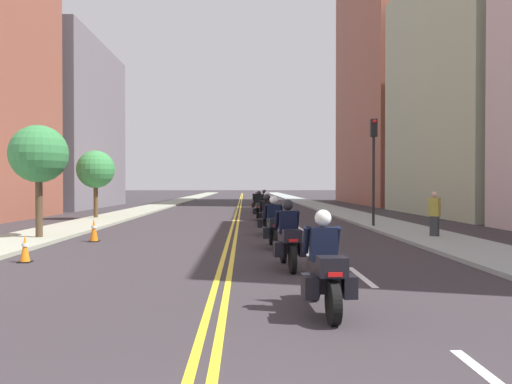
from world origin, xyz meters
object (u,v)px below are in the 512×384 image
(motorcycle_5, at_px, (259,208))
(motorcycle_1, at_px, (288,240))
(motorcycle_3, at_px, (267,219))
(street_tree_0, at_px, (96,170))
(motorcycle_0, at_px, (324,271))
(street_tree_1, at_px, (39,155))
(traffic_cone_2, at_px, (25,249))
(pedestrian_0, at_px, (435,215))
(motorcycle_4, at_px, (267,212))
(motorcycle_6, at_px, (264,205))
(traffic_cone_0, at_px, (94,230))
(traffic_light_near, at_px, (374,153))
(motorcycle_7, at_px, (257,203))
(motorcycle_2, at_px, (274,227))

(motorcycle_5, bearing_deg, motorcycle_1, -92.23)
(motorcycle_3, distance_m, street_tree_0, 13.13)
(motorcycle_0, relative_size, motorcycle_1, 0.99)
(street_tree_1, bearing_deg, traffic_cone_2, -71.62)
(motorcycle_1, relative_size, street_tree_1, 0.54)
(pedestrian_0, bearing_deg, traffic_cone_2, -112.50)
(traffic_cone_2, bearing_deg, pedestrian_0, 22.53)
(motorcycle_0, height_order, pedestrian_0, pedestrian_0)
(motorcycle_4, distance_m, street_tree_1, 10.33)
(motorcycle_6, distance_m, pedestrian_0, 14.63)
(traffic_cone_0, height_order, pedestrian_0, pedestrian_0)
(motorcycle_0, height_order, street_tree_1, street_tree_1)
(traffic_cone_0, distance_m, traffic_cone_2, 4.67)
(traffic_cone_0, xyz_separation_m, traffic_light_near, (11.01, 5.14, 3.00))
(motorcycle_6, distance_m, street_tree_0, 10.26)
(motorcycle_1, bearing_deg, motorcycle_6, 86.12)
(motorcycle_0, height_order, motorcycle_1, motorcycle_1)
(motorcycle_0, xyz_separation_m, motorcycle_1, (-0.19, 4.08, 0.03))
(motorcycle_7, bearing_deg, traffic_light_near, -71.37)
(motorcycle_4, bearing_deg, traffic_cone_0, -132.77)
(traffic_cone_0, bearing_deg, motorcycle_3, 19.48)
(motorcycle_0, bearing_deg, street_tree_1, 127.27)
(traffic_cone_0, bearing_deg, street_tree_1, 168.28)
(street_tree_0, height_order, street_tree_1, street_tree_1)
(motorcycle_2, bearing_deg, traffic_cone_0, 160.73)
(traffic_cone_2, bearing_deg, motorcycle_2, 23.33)
(motorcycle_1, relative_size, motorcycle_7, 0.99)
(motorcycle_5, relative_size, traffic_cone_2, 3.27)
(traffic_cone_2, height_order, street_tree_1, street_tree_1)
(motorcycle_0, relative_size, motorcycle_6, 0.97)
(motorcycle_3, relative_size, motorcycle_5, 0.97)
(motorcycle_7, xyz_separation_m, traffic_cone_0, (-6.07, -18.67, -0.26))
(motorcycle_7, distance_m, traffic_cone_2, 24.20)
(motorcycle_3, distance_m, motorcycle_6, 11.85)
(motorcycle_1, xyz_separation_m, motorcycle_3, (-0.14, 7.91, -0.02))
(motorcycle_5, distance_m, street_tree_0, 9.47)
(motorcycle_5, bearing_deg, motorcycle_6, 79.96)
(pedestrian_0, height_order, street_tree_1, street_tree_1)
(motorcycle_2, relative_size, traffic_cone_2, 3.04)
(traffic_cone_0, relative_size, street_tree_1, 0.20)
(motorcycle_7, bearing_deg, pedestrian_0, -73.31)
(motorcycle_1, height_order, traffic_light_near, traffic_light_near)
(motorcycle_3, relative_size, motorcycle_7, 1.00)
(motorcycle_0, height_order, street_tree_0, street_tree_0)
(traffic_cone_2, bearing_deg, street_tree_1, 108.38)
(street_tree_0, bearing_deg, pedestrian_0, -35.17)
(traffic_light_near, bearing_deg, traffic_cone_2, -139.23)
(motorcycle_5, bearing_deg, motorcycle_0, -91.84)
(motorcycle_3, xyz_separation_m, traffic_cone_0, (-6.06, -2.14, -0.25))
(motorcycle_1, bearing_deg, motorcycle_0, -90.52)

